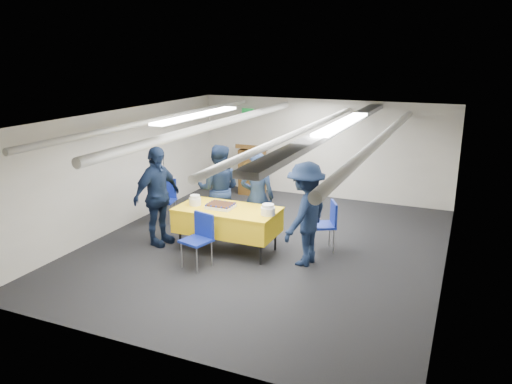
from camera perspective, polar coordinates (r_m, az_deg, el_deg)
ground at (r=8.96m, az=1.07°, el=-6.22°), size 7.00×7.00×0.00m
room_shell at (r=8.79m, az=2.71°, el=5.65°), size 6.00×7.00×2.30m
serving_table at (r=8.61m, az=-3.28°, el=-3.20°), size 1.76×0.91×0.77m
sheet_cake at (r=8.56m, az=-4.07°, el=-1.57°), size 0.46×0.36×0.08m
plate_stack_left at (r=8.75m, az=-6.98°, el=-0.96°), size 0.21×0.21×0.18m
plate_stack_right at (r=8.17m, az=1.38°, el=-2.06°), size 0.24×0.24×0.18m
podium at (r=12.05m, az=-0.45°, el=2.64°), size 0.62×0.53×1.25m
chair_near at (r=8.06m, az=-6.44°, el=-4.84°), size 0.51×0.51×0.87m
chair_right at (r=8.73m, az=8.16°, el=-3.27°), size 0.57×0.57×0.87m
chair_left at (r=10.28m, az=-10.32°, el=-0.43°), size 0.50×0.50×0.87m
sailor_a at (r=8.93m, az=0.15°, el=-0.65°), size 0.70×0.56×1.66m
sailor_b at (r=9.42m, az=-4.28°, el=0.32°), size 0.98×0.85×1.70m
sailor_c at (r=8.97m, az=-11.23°, el=-0.48°), size 0.63×1.11×1.78m
sailor_d at (r=8.02m, az=5.66°, el=-2.51°), size 0.81×1.19×1.70m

